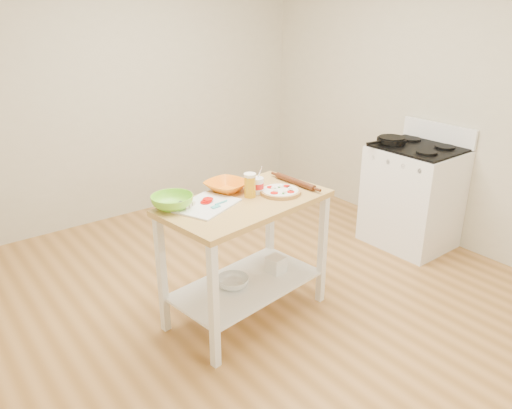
{
  "coord_description": "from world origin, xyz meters",
  "views": [
    {
      "loc": [
        -2.05,
        -2.54,
        2.13
      ],
      "look_at": [
        -0.18,
        -0.09,
        0.87
      ],
      "focal_mm": 35.0,
      "sensor_mm": 36.0,
      "label": 1
    }
  ],
  "objects_px": {
    "skillet": "(391,140)",
    "gas_stove": "(412,196)",
    "shelf_glass_bowl": "(233,282)",
    "shelf_bin": "(276,264)",
    "cutting_board": "(205,205)",
    "orange_bowl": "(227,186)",
    "beer_pint": "(250,185)",
    "prep_island": "(246,234)",
    "pizza": "(280,191)",
    "rolling_pin": "(295,182)",
    "green_bowl": "(172,202)",
    "yogurt_tub": "(257,185)",
    "spatula": "(219,204)",
    "knife": "(180,203)"
  },
  "relations": [
    {
      "from": "skillet",
      "to": "knife",
      "type": "distance_m",
      "value": 2.18
    },
    {
      "from": "pizza",
      "to": "shelf_glass_bowl",
      "type": "bearing_deg",
      "value": 170.53
    },
    {
      "from": "pizza",
      "to": "shelf_glass_bowl",
      "type": "distance_m",
      "value": 0.73
    },
    {
      "from": "shelf_bin",
      "to": "rolling_pin",
      "type": "bearing_deg",
      "value": 8.06
    },
    {
      "from": "pizza",
      "to": "skillet",
      "type": "bearing_deg",
      "value": 10.27
    },
    {
      "from": "cutting_board",
      "to": "orange_bowl",
      "type": "xyz_separation_m",
      "value": [
        0.27,
        0.15,
        0.03
      ]
    },
    {
      "from": "pizza",
      "to": "rolling_pin",
      "type": "height_order",
      "value": "pizza"
    },
    {
      "from": "gas_stove",
      "to": "rolling_pin",
      "type": "xyz_separation_m",
      "value": [
        -1.45,
        0.01,
        0.45
      ]
    },
    {
      "from": "shelf_glass_bowl",
      "to": "green_bowl",
      "type": "bearing_deg",
      "value": 155.77
    },
    {
      "from": "beer_pint",
      "to": "shelf_bin",
      "type": "relative_size",
      "value": 1.36
    },
    {
      "from": "shelf_glass_bowl",
      "to": "shelf_bin",
      "type": "distance_m",
      "value": 0.38
    },
    {
      "from": "cutting_board",
      "to": "shelf_bin",
      "type": "distance_m",
      "value": 0.8
    },
    {
      "from": "beer_pint",
      "to": "cutting_board",
      "type": "bearing_deg",
      "value": 173.13
    },
    {
      "from": "shelf_glass_bowl",
      "to": "shelf_bin",
      "type": "bearing_deg",
      "value": -2.67
    },
    {
      "from": "green_bowl",
      "to": "gas_stove",
      "type": "bearing_deg",
      "value": -3.72
    },
    {
      "from": "cutting_board",
      "to": "shelf_bin",
      "type": "relative_size",
      "value": 4.0
    },
    {
      "from": "shelf_glass_bowl",
      "to": "yogurt_tub",
      "type": "bearing_deg",
      "value": 9.87
    },
    {
      "from": "orange_bowl",
      "to": "beer_pint",
      "type": "height_order",
      "value": "beer_pint"
    },
    {
      "from": "green_bowl",
      "to": "rolling_pin",
      "type": "relative_size",
      "value": 0.72
    },
    {
      "from": "shelf_glass_bowl",
      "to": "beer_pint",
      "type": "bearing_deg",
      "value": 5.33
    },
    {
      "from": "skillet",
      "to": "gas_stove",
      "type": "bearing_deg",
      "value": -51.23
    },
    {
      "from": "cutting_board",
      "to": "shelf_bin",
      "type": "height_order",
      "value": "cutting_board"
    },
    {
      "from": "pizza",
      "to": "beer_pint",
      "type": "relative_size",
      "value": 1.72
    },
    {
      "from": "orange_bowl",
      "to": "prep_island",
      "type": "bearing_deg",
      "value": -89.68
    },
    {
      "from": "prep_island",
      "to": "cutting_board",
      "type": "distance_m",
      "value": 0.38
    },
    {
      "from": "gas_stove",
      "to": "rolling_pin",
      "type": "bearing_deg",
      "value": 178.61
    },
    {
      "from": "prep_island",
      "to": "beer_pint",
      "type": "relative_size",
      "value": 7.37
    },
    {
      "from": "green_bowl",
      "to": "yogurt_tub",
      "type": "xyz_separation_m",
      "value": [
        0.6,
        -0.11,
        0.01
      ]
    },
    {
      "from": "pizza",
      "to": "rolling_pin",
      "type": "xyz_separation_m",
      "value": [
        0.2,
        0.07,
        0.01
      ]
    },
    {
      "from": "green_bowl",
      "to": "shelf_bin",
      "type": "height_order",
      "value": "green_bowl"
    },
    {
      "from": "gas_stove",
      "to": "skillet",
      "type": "relative_size",
      "value": 2.69
    },
    {
      "from": "pizza",
      "to": "orange_bowl",
      "type": "height_order",
      "value": "orange_bowl"
    },
    {
      "from": "green_bowl",
      "to": "prep_island",
      "type": "bearing_deg",
      "value": -21.0
    },
    {
      "from": "pizza",
      "to": "cutting_board",
      "type": "height_order",
      "value": "pizza"
    },
    {
      "from": "beer_pint",
      "to": "shelf_glass_bowl",
      "type": "relative_size",
      "value": 0.72
    },
    {
      "from": "prep_island",
      "to": "green_bowl",
      "type": "height_order",
      "value": "green_bowl"
    },
    {
      "from": "green_bowl",
      "to": "cutting_board",
      "type": "bearing_deg",
      "value": -29.07
    },
    {
      "from": "skillet",
      "to": "shelf_bin",
      "type": "height_order",
      "value": "skillet"
    },
    {
      "from": "gas_stove",
      "to": "pizza",
      "type": "relative_size",
      "value": 3.92
    },
    {
      "from": "gas_stove",
      "to": "prep_island",
      "type": "bearing_deg",
      "value": 179.44
    },
    {
      "from": "rolling_pin",
      "to": "shelf_glass_bowl",
      "type": "height_order",
      "value": "rolling_pin"
    },
    {
      "from": "shelf_bin",
      "to": "spatula",
      "type": "bearing_deg",
      "value": 178.68
    },
    {
      "from": "prep_island",
      "to": "shelf_glass_bowl",
      "type": "bearing_deg",
      "value": 170.81
    },
    {
      "from": "beer_pint",
      "to": "orange_bowl",
      "type": "bearing_deg",
      "value": 108.31
    },
    {
      "from": "spatula",
      "to": "knife",
      "type": "height_order",
      "value": "knife"
    },
    {
      "from": "shelf_bin",
      "to": "yogurt_tub",
      "type": "bearing_deg",
      "value": 154.96
    },
    {
      "from": "rolling_pin",
      "to": "gas_stove",
      "type": "bearing_deg",
      "value": -0.23
    },
    {
      "from": "cutting_board",
      "to": "spatula",
      "type": "height_order",
      "value": "cutting_board"
    },
    {
      "from": "shelf_glass_bowl",
      "to": "spatula",
      "type": "bearing_deg",
      "value": -176.41
    },
    {
      "from": "cutting_board",
      "to": "rolling_pin",
      "type": "relative_size",
      "value": 1.29
    }
  ]
}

